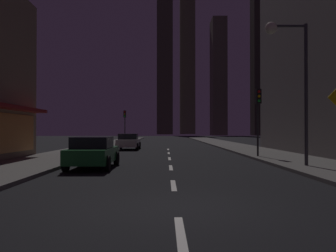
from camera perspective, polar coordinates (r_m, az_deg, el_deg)
ground_plane at (r=39.96m, az=-0.07°, el=-3.29°), size 78.00×136.00×0.10m
sidewalk_right at (r=40.60m, az=9.87°, el=-3.06°), size 4.00×76.00×0.15m
sidewalk_left at (r=40.51m, az=-10.03°, el=-3.06°), size 4.00×76.00×0.15m
lane_marking_center at (r=19.00m, az=0.35°, el=-5.98°), size 0.16×28.20×0.01m
skyscraper_distant_tall at (r=154.93m, az=-0.52°, el=12.16°), size 6.78×6.25×72.46m
skyscraper_distant_mid at (r=167.76m, az=3.17°, el=11.56°), size 7.00×6.40×74.72m
skyscraper_distant_short at (r=127.24m, az=8.21°, el=7.86°), size 5.04×8.87×41.33m
skyscraper_distant_slender at (r=128.09m, az=14.94°, el=16.21°), size 6.22×6.11×77.93m
car_parked_near at (r=16.56m, az=-12.11°, el=-4.19°), size 1.98×4.24×1.45m
car_parked_far at (r=31.93m, az=-6.45°, el=-2.51°), size 1.98×4.24×1.45m
fire_hydrant_far_left at (r=27.02m, az=-12.51°, el=-3.44°), size 0.42×0.30×0.65m
traffic_light_near_right at (r=22.38m, az=14.49°, el=3.01°), size 0.32×0.48×4.20m
traffic_light_far_left at (r=45.51m, az=-7.05°, el=1.12°), size 0.32×0.48×4.20m
street_lamp_right at (r=17.24m, az=18.98°, el=10.41°), size 1.96×0.56×6.58m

